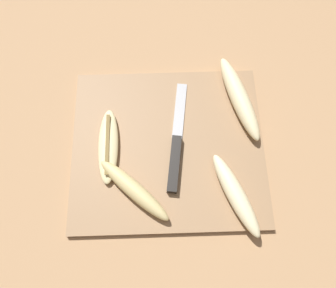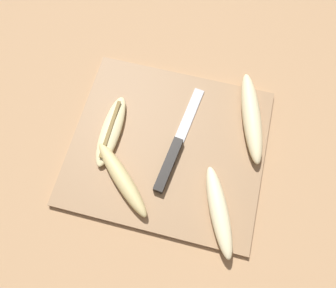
{
  "view_description": "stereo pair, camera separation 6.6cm",
  "coord_description": "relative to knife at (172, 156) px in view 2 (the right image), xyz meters",
  "views": [
    {
      "loc": [
        -0.01,
        -0.24,
        0.66
      ],
      "look_at": [
        0.0,
        0.0,
        0.02
      ],
      "focal_mm": 35.0,
      "sensor_mm": 36.0,
      "label": 1
    },
    {
      "loc": [
        0.06,
        -0.23,
        0.66
      ],
      "look_at": [
        0.0,
        0.0,
        0.02
      ],
      "focal_mm": 35.0,
      "sensor_mm": 36.0,
      "label": 2
    }
  ],
  "objects": [
    {
      "name": "ground_plane",
      "position": [
        -0.01,
        0.02,
        -0.02
      ],
      "size": [
        4.0,
        4.0,
        0.0
      ],
      "primitive_type": "plane",
      "color": "tan"
    },
    {
      "name": "banana_spotted_left",
      "position": [
        -0.08,
        -0.07,
        0.01
      ],
      "size": [
        0.15,
        0.14,
        0.03
      ],
      "rotation": [
        0.0,
        0.0,
        3.97
      ],
      "color": "#DBC684",
      "rests_on": "cutting_board"
    },
    {
      "name": "banana_soft_right",
      "position": [
        -0.14,
        0.02,
        0.0
      ],
      "size": [
        0.04,
        0.16,
        0.02
      ],
      "rotation": [
        0.0,
        0.0,
        3.15
      ],
      "color": "beige",
      "rests_on": "cutting_board"
    },
    {
      "name": "knife",
      "position": [
        0.0,
        0.0,
        0.0
      ],
      "size": [
        0.05,
        0.25,
        0.02
      ],
      "rotation": [
        0.0,
        0.0,
        -0.13
      ],
      "color": "black",
      "rests_on": "cutting_board"
    },
    {
      "name": "banana_pale_long",
      "position": [
        0.11,
        -0.09,
        0.01
      ],
      "size": [
        0.1,
        0.18,
        0.03
      ],
      "rotation": [
        0.0,
        0.0,
        0.4
      ],
      "color": "beige",
      "rests_on": "cutting_board"
    },
    {
      "name": "cutting_board",
      "position": [
        -0.01,
        0.02,
        -0.01
      ],
      "size": [
        0.4,
        0.36,
        0.01
      ],
      "color": "#997551",
      "rests_on": "ground_plane"
    },
    {
      "name": "banana_cream_curved",
      "position": [
        0.14,
        0.12,
        0.01
      ],
      "size": [
        0.09,
        0.21,
        0.04
      ],
      "rotation": [
        0.0,
        0.0,
        3.41
      ],
      "color": "beige",
      "rests_on": "cutting_board"
    }
  ]
}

